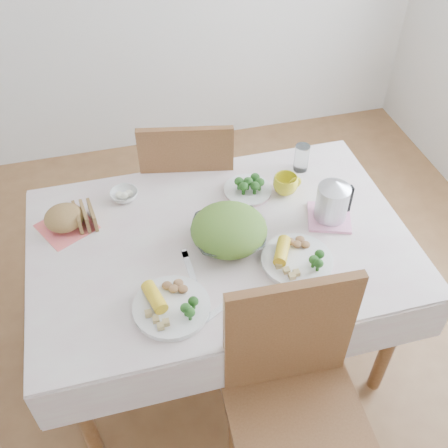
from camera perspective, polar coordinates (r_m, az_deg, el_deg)
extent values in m
plane|color=brown|center=(2.69, -0.31, -12.98)|extent=(3.60, 3.60, 0.00)
cube|color=brown|center=(2.38, -0.35, -8.10)|extent=(1.40, 0.90, 0.75)
cube|color=beige|center=(2.09, -0.39, -1.72)|extent=(1.50, 1.00, 0.01)
cube|color=brown|center=(1.98, 8.24, -21.95)|extent=(0.49, 0.49, 1.04)
cube|color=brown|center=(2.76, -3.77, 3.66)|extent=(0.52, 0.52, 0.99)
imported|color=white|center=(2.05, 0.53, -1.18)|extent=(0.31, 0.31, 0.07)
cylinder|color=white|center=(1.86, -5.72, -9.02)|extent=(0.30, 0.30, 0.02)
cylinder|color=white|center=(2.01, 7.94, -3.98)|extent=(0.39, 0.39, 0.02)
cylinder|color=beige|center=(2.29, 2.59, 3.70)|extent=(0.22, 0.22, 0.02)
cube|color=#F76867|center=(2.23, -16.74, -0.26)|extent=(0.27, 0.27, 0.00)
ellipsoid|color=olive|center=(2.19, -17.04, 0.78)|extent=(0.19, 0.19, 0.10)
imported|color=white|center=(2.29, -10.80, 3.11)|extent=(0.15, 0.15, 0.04)
imported|color=yellow|center=(2.28, 6.70, 4.28)|extent=(0.12, 0.12, 0.09)
cylinder|color=white|center=(2.41, 8.44, 7.17)|extent=(0.07, 0.07, 0.13)
cube|color=#F898C3|center=(2.21, 11.37, 0.74)|extent=(0.22, 0.22, 0.01)
cylinder|color=#B2B5BA|center=(2.13, 11.79, 2.93)|extent=(0.15, 0.15, 0.18)
cube|color=silver|center=(1.98, -3.67, -5.05)|extent=(0.03, 0.20, 0.00)
cube|color=silver|center=(1.98, 8.42, -5.51)|extent=(0.12, 0.17, 0.00)
cube|color=silver|center=(1.86, -0.72, -9.43)|extent=(0.20, 0.12, 0.00)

